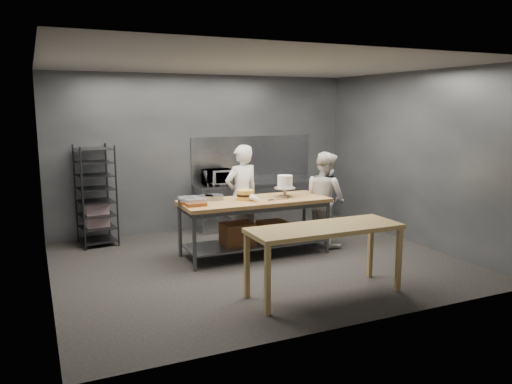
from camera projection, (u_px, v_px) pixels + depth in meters
ground at (258, 262)px, 7.77m from camera, size 6.00×6.00×0.00m
back_wall at (205, 153)px, 9.76m from camera, size 6.00×0.04×3.00m
work_table at (254, 220)px, 8.07m from camera, size 2.40×0.90×0.92m
near_counter at (325, 233)px, 6.32m from camera, size 2.00×0.70×0.90m
back_counter at (259, 204)px, 10.06m from camera, size 2.60×0.60×0.90m
splashback_panel at (253, 158)px, 10.18m from camera, size 2.60×0.02×0.90m
speed_rack at (96, 196)px, 8.64m from camera, size 0.67×0.71×1.75m
chef_behind at (242, 195)px, 8.60m from camera, size 0.70×0.53×1.76m
chef_right at (325, 199)px, 8.65m from camera, size 0.75×0.89×1.63m
microwave at (218, 177)px, 9.60m from camera, size 0.54×0.37×0.30m
frosted_cake_stand at (285, 183)px, 8.19m from camera, size 0.34×0.34×0.36m
layer_cake at (245, 195)px, 7.97m from camera, size 0.27×0.27×0.16m
cake_pans at (200, 199)px, 7.82m from camera, size 0.78×0.43×0.07m
piping_bag at (255, 198)px, 7.77m from camera, size 0.14×0.39×0.12m
offset_spatula at (276, 200)px, 7.96m from camera, size 0.36×0.02×0.02m
pastry_clamshells at (192, 201)px, 7.56m from camera, size 0.35×0.43×0.11m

